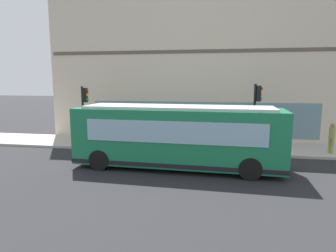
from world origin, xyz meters
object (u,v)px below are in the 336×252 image
(fire_hydrant, at_px, (227,143))
(pedestrian_near_hydrant, at_px, (115,128))
(city_bus_nearside, at_px, (177,137))
(newspaper_vending_box, at_px, (210,140))
(pedestrian_near_building_entrance, at_px, (77,129))
(pedestrian_walking_along_curb, at_px, (332,136))
(traffic_light_near_corner, at_px, (257,105))
(traffic_light_down_block, at_px, (85,104))

(fire_hydrant, height_order, pedestrian_near_hydrant, pedestrian_near_hydrant)
(city_bus_nearside, height_order, pedestrian_near_hydrant, city_bus_nearside)
(fire_hydrant, xyz_separation_m, newspaper_vending_box, (0.34, 1.00, 0.09))
(newspaper_vending_box, bearing_deg, pedestrian_near_building_entrance, 89.20)
(pedestrian_walking_along_curb, height_order, pedestrian_near_hydrant, pedestrian_walking_along_curb)
(traffic_light_near_corner, bearing_deg, fire_hydrant, 73.64)
(city_bus_nearside, height_order, newspaper_vending_box, city_bus_nearside)
(fire_hydrant, xyz_separation_m, pedestrian_near_building_entrance, (0.47, 9.98, 0.51))
(traffic_light_down_block, xyz_separation_m, pedestrian_walking_along_curb, (0.26, -14.78, -1.61))
(traffic_light_near_corner, xyz_separation_m, traffic_light_down_block, (0.10, 10.56, -0.13))
(fire_hydrant, bearing_deg, pedestrian_walking_along_curb, -91.20)
(traffic_light_near_corner, height_order, pedestrian_near_building_entrance, traffic_light_near_corner)
(traffic_light_down_block, bearing_deg, pedestrian_near_building_entrance, 50.83)
(city_bus_nearside, height_order, pedestrian_near_building_entrance, city_bus_nearside)
(pedestrian_near_building_entrance, bearing_deg, city_bus_nearside, -120.17)
(pedestrian_walking_along_curb, distance_m, pedestrian_near_building_entrance, 15.83)
(pedestrian_near_hydrant, bearing_deg, city_bus_nearside, -134.56)
(city_bus_nearside, relative_size, traffic_light_down_block, 2.69)
(fire_hydrant, relative_size, pedestrian_walking_along_curb, 0.42)
(pedestrian_near_hydrant, bearing_deg, newspaper_vending_box, -96.18)
(city_bus_nearside, relative_size, pedestrian_walking_along_curb, 5.81)
(pedestrian_near_building_entrance, height_order, pedestrian_near_hydrant, pedestrian_near_hydrant)
(traffic_light_down_block, relative_size, pedestrian_near_hydrant, 2.32)
(pedestrian_near_building_entrance, relative_size, newspaper_vending_box, 1.71)
(traffic_light_down_block, height_order, pedestrian_near_hydrant, traffic_light_down_block)
(pedestrian_near_building_entrance, xyz_separation_m, pedestrian_near_hydrant, (0.58, -2.49, 0.05))
(pedestrian_near_building_entrance, bearing_deg, traffic_light_down_block, -129.17)
(city_bus_nearside, bearing_deg, fire_hydrant, -32.40)
(pedestrian_walking_along_curb, bearing_deg, fire_hydrant, 88.80)
(fire_hydrant, bearing_deg, pedestrian_near_building_entrance, 87.32)
(traffic_light_near_corner, height_order, traffic_light_down_block, traffic_light_near_corner)
(fire_hydrant, bearing_deg, city_bus_nearside, 147.60)
(city_bus_nearside, distance_m, fire_hydrant, 4.73)
(pedestrian_near_building_entrance, distance_m, pedestrian_near_hydrant, 2.56)
(traffic_light_near_corner, distance_m, traffic_light_down_block, 10.56)
(city_bus_nearside, bearing_deg, newspaper_vending_box, -19.16)
(city_bus_nearside, distance_m, traffic_light_down_block, 7.47)
(city_bus_nearside, distance_m, pedestrian_near_hydrant, 7.06)
(traffic_light_down_block, height_order, newspaper_vending_box, traffic_light_down_block)
(newspaper_vending_box, bearing_deg, pedestrian_near_hydrant, 83.82)
(traffic_light_near_corner, distance_m, fire_hydrant, 2.92)
(fire_hydrant, height_order, pedestrian_walking_along_curb, pedestrian_walking_along_curb)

